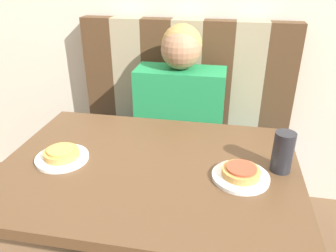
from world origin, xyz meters
The scene contains 9 objects.
booth_seat centered at (0.00, 0.66, 0.23)m, with size 1.16×0.55×0.47m.
booth_backrest centered at (0.00, 0.89, 0.78)m, with size 1.16×0.09×0.62m.
dining_table centered at (0.00, 0.00, 0.65)m, with size 0.95×0.69×0.76m.
person centered at (0.00, 0.66, 0.77)m, with size 0.44×0.22×0.63m.
plate_left centered at (-0.29, -0.02, 0.77)m, with size 0.17×0.17×0.01m.
plate_right centered at (0.29, -0.02, 0.77)m, with size 0.17×0.17×0.01m.
pizza_left centered at (-0.29, -0.02, 0.79)m, with size 0.11×0.11×0.03m.
pizza_right centered at (0.29, -0.02, 0.79)m, with size 0.11×0.11×0.03m.
drinking_cup centered at (0.41, 0.05, 0.83)m, with size 0.06×0.06×0.13m.
Camera 1 is at (0.22, -0.86, 1.34)m, focal length 35.00 mm.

